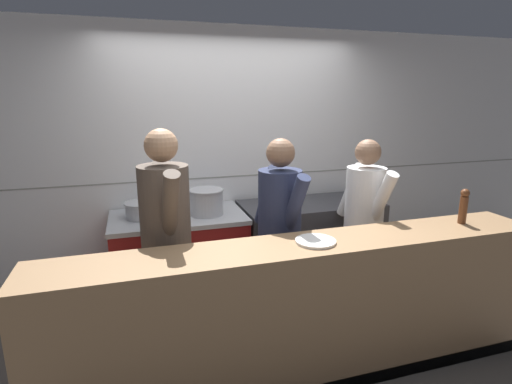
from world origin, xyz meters
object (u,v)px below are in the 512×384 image
object	(u,v)px
oven_range	(180,262)
stock_pot	(142,209)
pepper_mill	(464,205)
chef_line	(363,223)
chef_sous	(279,232)
plated_dish_main	(316,241)
sauce_pot	(206,201)
chef_head_cook	(166,237)

from	to	relation	value
oven_range	stock_pot	world-z (taller)	stock_pot
pepper_mill	chef_line	xyz separation A→B (m)	(-0.50, 0.54, -0.26)
chef_sous	chef_line	xyz separation A→B (m)	(0.79, 0.06, -0.02)
plated_dish_main	chef_line	bearing A→B (deg)	38.66
stock_pot	chef_line	size ratio (longest dim) A/B	0.18
plated_dish_main	chef_sous	size ratio (longest dim) A/B	0.16
oven_range	chef_sous	size ratio (longest dim) A/B	0.73
sauce_pot	chef_line	distance (m)	1.39
plated_dish_main	chef_head_cook	size ratio (longest dim) A/B	0.15
oven_range	pepper_mill	bearing A→B (deg)	-31.18
oven_range	chef_head_cook	xyz separation A→B (m)	(-0.16, -0.73, 0.52)
oven_range	chef_sous	xyz separation A→B (m)	(0.70, -0.73, 0.46)
chef_sous	chef_line	size ratio (longest dim) A/B	1.02
plated_dish_main	chef_head_cook	world-z (taller)	chef_head_cook
oven_range	chef_head_cook	distance (m)	0.91
pepper_mill	chef_head_cook	distance (m)	2.21
pepper_mill	chef_line	bearing A→B (deg)	132.62
sauce_pot	plated_dish_main	bearing A→B (deg)	-67.15
chef_sous	chef_line	distance (m)	0.79
oven_range	sauce_pot	size ratio (longest dim) A/B	3.73
stock_pot	chef_sous	xyz separation A→B (m)	(1.01, -0.75, -0.06)
plated_dish_main	oven_range	bearing A→B (deg)	121.37
stock_pot	plated_dish_main	world-z (taller)	stock_pot
chef_sous	plated_dish_main	bearing A→B (deg)	-94.86
oven_range	chef_line	distance (m)	1.69
stock_pot	pepper_mill	world-z (taller)	pepper_mill
oven_range	pepper_mill	distance (m)	2.43
stock_pot	chef_head_cook	distance (m)	0.76
sauce_pot	pepper_mill	bearing A→B (deg)	-33.73
stock_pot	sauce_pot	bearing A→B (deg)	-6.73
stock_pot	sauce_pot	distance (m)	0.57
chef_head_cook	sauce_pot	bearing A→B (deg)	52.99
pepper_mill	chef_head_cook	world-z (taller)	chef_head_cook
chef_head_cook	chef_sous	size ratio (longest dim) A/B	1.06
plated_dish_main	chef_head_cook	bearing A→B (deg)	150.55
stock_pot	chef_head_cook	bearing A→B (deg)	-78.86
sauce_pot	chef_head_cook	size ratio (longest dim) A/B	0.18
chef_sous	chef_line	bearing A→B (deg)	-6.49
stock_pot	sauce_pot	world-z (taller)	sauce_pot
plated_dish_main	pepper_mill	world-z (taller)	pepper_mill
plated_dish_main	pepper_mill	size ratio (longest dim) A/B	1.00
pepper_mill	chef_line	world-z (taller)	chef_line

